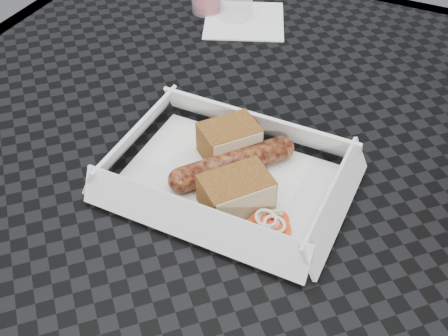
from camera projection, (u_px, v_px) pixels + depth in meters
name	position (u px, v px, depth m)	size (l,w,h in m)	color
patio_table	(220.00, 155.00, 0.75)	(0.80, 0.80, 0.74)	black
food_tray	(228.00, 181.00, 0.60)	(0.22, 0.15, 0.00)	white
bratwurst	(233.00, 164.00, 0.60)	(0.10, 0.12, 0.03)	brown
bread_near	(229.00, 140.00, 0.62)	(0.06, 0.04, 0.04)	brown
bread_far	(236.00, 192.00, 0.56)	(0.07, 0.05, 0.04)	brown
veg_garnish	(275.00, 223.00, 0.55)	(0.03, 0.03, 0.00)	red
napkin	(244.00, 20.00, 0.86)	(0.12, 0.12, 0.00)	white
condiment_cup_sauce	(208.00, 2.00, 0.88)	(0.05, 0.05, 0.03)	maroon
condiment_cup_empty	(236.00, 9.00, 0.86)	(0.05, 0.05, 0.03)	silver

